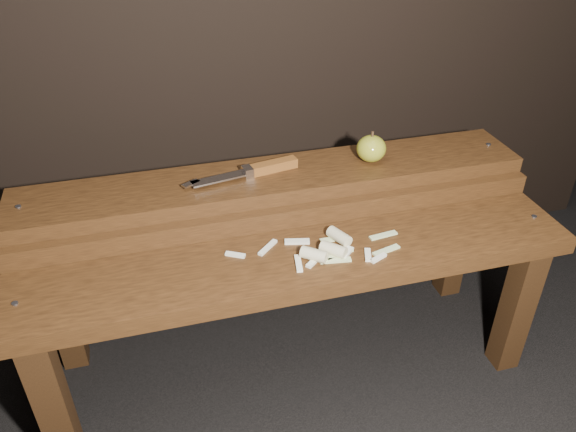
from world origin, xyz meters
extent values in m
plane|color=black|center=(0.00, 0.00, 0.00)|extent=(60.00, 60.00, 0.00)
cube|color=black|center=(-0.54, -0.10, 0.19)|extent=(0.06, 0.06, 0.38)
cube|color=black|center=(0.54, -0.10, 0.19)|extent=(0.06, 0.06, 0.38)
cube|color=#381F0D|center=(0.00, -0.05, 0.40)|extent=(1.20, 0.20, 0.04)
cylinder|color=slate|center=(-0.56, -0.05, 0.42)|extent=(0.01, 0.01, 0.00)
cylinder|color=slate|center=(0.56, -0.05, 0.42)|extent=(0.01, 0.01, 0.00)
cube|color=black|center=(-0.54, 0.20, 0.23)|extent=(0.06, 0.06, 0.46)
cube|color=black|center=(0.54, 0.20, 0.23)|extent=(0.06, 0.06, 0.46)
cube|color=#381F0D|center=(0.00, 0.07, 0.44)|extent=(1.20, 0.02, 0.05)
cube|color=#381F0D|center=(0.00, 0.17, 0.48)|extent=(1.20, 0.18, 0.04)
cylinder|color=slate|center=(-0.56, 0.17, 0.50)|extent=(0.01, 0.01, 0.00)
cylinder|color=slate|center=(0.56, 0.17, 0.50)|extent=(0.01, 0.01, 0.00)
ellipsoid|color=olive|center=(0.24, 0.17, 0.53)|extent=(0.07, 0.07, 0.06)
cylinder|color=#382314|center=(0.24, 0.17, 0.57)|extent=(0.01, 0.01, 0.01)
cube|color=brown|center=(0.00, 0.18, 0.51)|extent=(0.12, 0.05, 0.02)
cube|color=silver|center=(-0.07, 0.17, 0.51)|extent=(0.03, 0.03, 0.02)
cube|color=silver|center=(-0.14, 0.16, 0.51)|extent=(0.13, 0.05, 0.00)
cube|color=silver|center=(-0.20, 0.15, 0.51)|extent=(0.04, 0.03, 0.00)
cube|color=beige|center=(0.09, -0.07, 0.42)|extent=(0.04, 0.04, 0.01)
cube|color=beige|center=(0.00, 0.00, 0.42)|extent=(0.06, 0.03, 0.01)
cube|color=beige|center=(-0.01, -0.08, 0.42)|extent=(0.02, 0.05, 0.01)
cube|color=beige|center=(0.15, -0.10, 0.42)|extent=(0.04, 0.03, 0.01)
cube|color=beige|center=(-0.13, -0.01, 0.42)|extent=(0.04, 0.03, 0.01)
cube|color=beige|center=(0.13, -0.09, 0.42)|extent=(0.02, 0.04, 0.01)
cube|color=beige|center=(0.02, -0.08, 0.42)|extent=(0.04, 0.04, 0.01)
cube|color=beige|center=(-0.06, -0.01, 0.42)|extent=(0.05, 0.05, 0.01)
cylinder|color=#C9BB8C|center=(0.06, -0.06, 0.43)|extent=(0.06, 0.06, 0.03)
cylinder|color=#C9BB8C|center=(0.02, -0.07, 0.43)|extent=(0.06, 0.06, 0.03)
cylinder|color=#C9BB8C|center=(0.09, -0.02, 0.43)|extent=(0.05, 0.06, 0.03)
cube|color=#BCC988|center=(0.06, -0.09, 0.42)|extent=(0.07, 0.02, 0.00)
cube|color=#BCC988|center=(0.19, -0.03, 0.42)|extent=(0.07, 0.02, 0.00)
cube|color=#BCC988|center=(0.08, -0.07, 0.42)|extent=(0.07, 0.03, 0.00)
cube|color=#BCC988|center=(0.09, -0.01, 0.42)|extent=(0.07, 0.01, 0.00)
cube|color=#BCC988|center=(0.18, -0.08, 0.42)|extent=(0.07, 0.03, 0.00)
camera|label=1|loc=(-0.27, -0.94, 1.13)|focal=35.00mm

